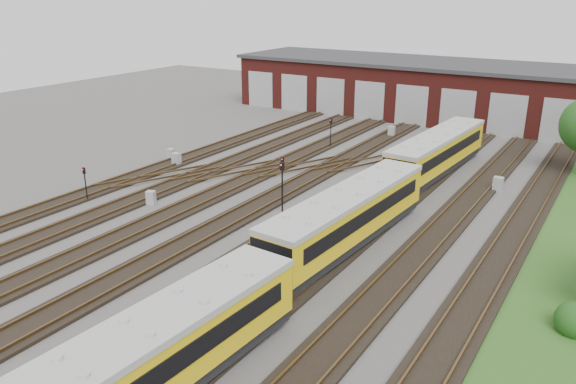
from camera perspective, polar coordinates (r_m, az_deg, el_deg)
The scene contains 14 objects.
ground at distance 34.04m, azimuth -5.03°, elevation -4.72°, with size 120.00×120.00×0.00m, color #423F3D.
track_network at distance 34.52m, azimuth -4.67°, elevation -4.16°, with size 30.40×70.00×0.33m.
maintenance_shed at distance 68.09m, azimuth 15.86°, elevation 9.90°, with size 51.00×12.50×6.35m.
metro_train at distance 32.35m, azimuth 6.10°, elevation -2.49°, with size 3.49×46.73×3.02m.
signal_mast_0 at distance 41.69m, azimuth -19.93°, elevation 1.19°, with size 0.24×0.22×2.50m.
signal_mast_1 at distance 52.98m, azimuth 4.37°, elevation 6.38°, with size 0.24×0.23×2.83m.
signal_mast_2 at distance 40.79m, azimuth -0.57°, elevation 2.22°, with size 0.23×0.22×2.74m.
signal_mast_3 at distance 36.97m, azimuth -0.59°, elevation 1.14°, with size 0.30×0.28×3.53m.
relay_cabinet_0 at distance 50.35m, azimuth -11.81°, elevation 3.75°, with size 0.61×0.51×1.01m, color #9DA0A2.
relay_cabinet_1 at distance 48.64m, azimuth -11.27°, elevation 3.28°, with size 0.66×0.55×1.10m, color #9DA0A2.
relay_cabinet_2 at distance 40.12m, azimuth -13.75°, elevation -0.59°, with size 0.59×0.49×0.98m, color #9DA0A2.
relay_cabinet_3 at distance 58.29m, azimuth 10.46°, elevation 6.06°, with size 0.64×0.53×1.07m, color #9DA0A2.
relay_cabinet_4 at distance 44.27m, azimuth 20.55°, elevation 0.72°, with size 0.67×0.56×1.12m, color #9DA0A2.
bush_0 at distance 27.79m, azimuth 27.20°, elevation -11.08°, with size 1.71×1.71×1.71m, color #1C4313.
Camera 1 is at (18.95, -24.50, 14.13)m, focal length 35.00 mm.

